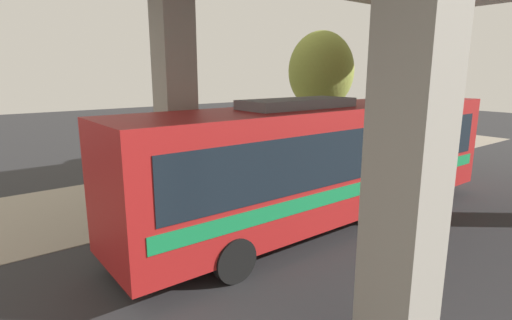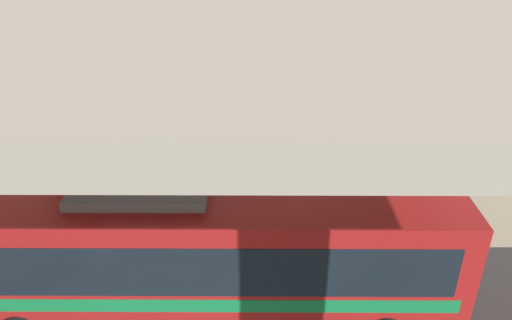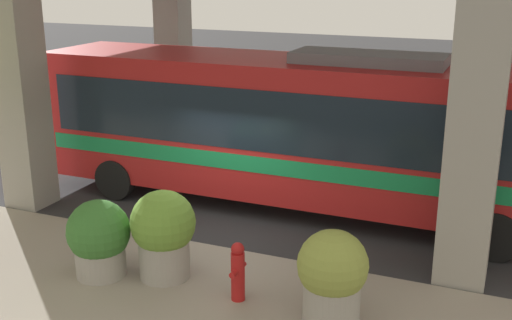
% 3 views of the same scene
% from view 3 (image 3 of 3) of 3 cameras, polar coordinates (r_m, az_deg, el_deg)
% --- Properties ---
extents(ground_plane, '(80.00, 80.00, 0.00)m').
position_cam_3_polar(ground_plane, '(13.36, -4.38, -7.53)').
color(ground_plane, '#2D2D30').
rests_on(ground_plane, ground).
extents(sidewalk_strip, '(6.00, 40.00, 0.02)m').
position_cam_3_polar(sidewalk_strip, '(11.08, -11.63, -13.32)').
color(sidewalk_strip, gray).
rests_on(sidewalk_strip, ground).
extents(bus, '(2.67, 12.98, 3.74)m').
position_cam_3_polar(bus, '(14.64, 4.75, 3.09)').
color(bus, '#B21E1E').
rests_on(bus, ground).
extents(fire_hydrant, '(0.49, 0.24, 1.08)m').
position_cam_3_polar(fire_hydrant, '(11.05, -1.62, -9.89)').
color(fire_hydrant, '#B21919').
rests_on(fire_hydrant, ground).
extents(planter_front, '(1.16, 1.16, 1.47)m').
position_cam_3_polar(planter_front, '(12.13, -13.77, -6.78)').
color(planter_front, '#9E998E').
rests_on(planter_front, ground).
extents(planter_middle, '(1.13, 1.13, 1.60)m').
position_cam_3_polar(planter_middle, '(10.34, 6.81, -10.23)').
color(planter_middle, '#9E998E').
rests_on(planter_middle, ground).
extents(planter_back, '(1.19, 1.19, 1.68)m').
position_cam_3_polar(planter_back, '(11.79, -8.22, -6.40)').
color(planter_back, '#9E998E').
rests_on(planter_back, ground).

